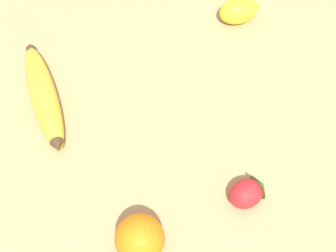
% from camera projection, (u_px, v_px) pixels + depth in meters
% --- Properties ---
extents(ground_plane, '(3.00, 3.00, 0.00)m').
position_uv_depth(ground_plane, '(172.00, 143.00, 0.76)').
color(ground_plane, tan).
extents(banana, '(0.23, 0.05, 0.04)m').
position_uv_depth(banana, '(44.00, 97.00, 0.78)').
color(banana, gold).
rests_on(banana, ground_plane).
extents(orange, '(0.07, 0.07, 0.07)m').
position_uv_depth(orange, '(140.00, 239.00, 0.65)').
color(orange, orange).
rests_on(orange, ground_plane).
extents(strawberry, '(0.05, 0.06, 0.04)m').
position_uv_depth(strawberry, '(249.00, 192.00, 0.70)').
color(strawberry, red).
rests_on(strawberry, ground_plane).
extents(lemon, '(0.06, 0.08, 0.05)m').
position_uv_depth(lemon, '(239.00, 11.00, 0.85)').
color(lemon, yellow).
rests_on(lemon, ground_plane).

